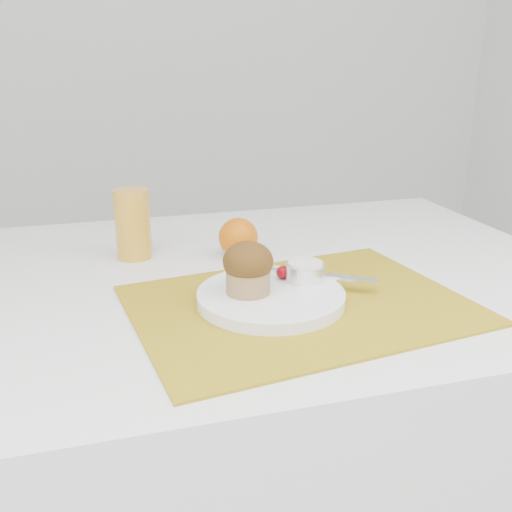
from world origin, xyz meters
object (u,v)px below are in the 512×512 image
object	(u,v)px
plate	(271,297)
muffin	(248,268)
juice_glass	(133,224)
table	(237,456)
orange	(238,237)

from	to	relation	value
plate	muffin	bearing A→B (deg)	169.29
juice_glass	muffin	world-z (taller)	juice_glass
table	plate	bearing A→B (deg)	-81.87
plate	juice_glass	bearing A→B (deg)	122.97
orange	muffin	size ratio (longest dim) A/B	0.94
table	juice_glass	bearing A→B (deg)	140.02
plate	juice_glass	distance (m)	0.33
orange	muffin	world-z (taller)	muffin
orange	muffin	xyz separation A→B (m)	(-0.04, -0.22, 0.02)
orange	juice_glass	size ratio (longest dim) A/B	0.57
muffin	juice_glass	bearing A→B (deg)	118.36
plate	table	bearing A→B (deg)	98.13
table	plate	xyz separation A→B (m)	(0.02, -0.14, 0.39)
juice_glass	muffin	size ratio (longest dim) A/B	1.64
muffin	plate	bearing A→B (deg)	-10.71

